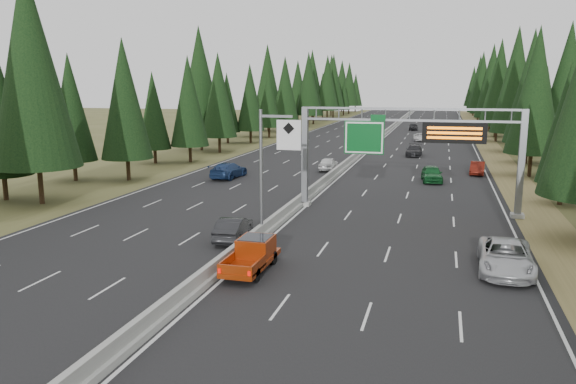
# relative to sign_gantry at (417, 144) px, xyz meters

# --- Properties ---
(road) EXTENTS (32.00, 260.00, 0.08)m
(road) POSITION_rel_sign_gantry_xyz_m (-8.92, 45.12, -5.23)
(road) COLOR black
(road) RESTS_ON ground
(shoulder_right) EXTENTS (3.60, 260.00, 0.06)m
(shoulder_right) POSITION_rel_sign_gantry_xyz_m (8.88, 45.12, -5.24)
(shoulder_right) COLOR olive
(shoulder_right) RESTS_ON ground
(shoulder_left) EXTENTS (3.60, 260.00, 0.06)m
(shoulder_left) POSITION_rel_sign_gantry_xyz_m (-26.72, 45.12, -5.24)
(shoulder_left) COLOR #494C23
(shoulder_left) RESTS_ON ground
(median_barrier) EXTENTS (0.70, 260.00, 0.85)m
(median_barrier) POSITION_rel_sign_gantry_xyz_m (-8.92, 45.12, -4.85)
(median_barrier) COLOR gray
(median_barrier) RESTS_ON road
(sign_gantry) EXTENTS (16.75, 0.98, 7.80)m
(sign_gantry) POSITION_rel_sign_gantry_xyz_m (0.00, 0.00, 0.00)
(sign_gantry) COLOR slate
(sign_gantry) RESTS_ON road
(hov_sign_pole) EXTENTS (2.80, 0.50, 8.00)m
(hov_sign_pole) POSITION_rel_sign_gantry_xyz_m (-8.33, -9.92, -0.54)
(hov_sign_pole) COLOR slate
(hov_sign_pole) RESTS_ON road
(tree_row_right) EXTENTS (11.82, 243.00, 18.71)m
(tree_row_right) POSITION_rel_sign_gantry_xyz_m (13.07, 36.58, 4.15)
(tree_row_right) COLOR black
(tree_row_right) RESTS_ON ground
(tree_row_left) EXTENTS (12.49, 244.08, 18.96)m
(tree_row_left) POSITION_rel_sign_gantry_xyz_m (-30.85, 38.83, 4.14)
(tree_row_left) COLOR black
(tree_row_left) RESTS_ON ground
(silver_minivan) EXTENTS (2.87, 5.83, 1.59)m
(silver_minivan) POSITION_rel_sign_gantry_xyz_m (5.20, -12.85, -4.39)
(silver_minivan) COLOR #B0B1B5
(silver_minivan) RESTS_ON road
(red_pickup) EXTENTS (1.77, 4.94, 1.61)m
(red_pickup) POSITION_rel_sign_gantry_xyz_m (-7.42, -15.84, -4.30)
(red_pickup) COLOR black
(red_pickup) RESTS_ON road
(car_ahead_green) EXTENTS (2.35, 4.86, 1.60)m
(car_ahead_green) POSITION_rel_sign_gantry_xyz_m (0.96, 14.34, -4.39)
(car_ahead_green) COLOR #125223
(car_ahead_green) RESTS_ON road
(car_ahead_dkred) EXTENTS (1.81, 4.25, 1.36)m
(car_ahead_dkred) POSITION_rel_sign_gantry_xyz_m (5.58, 20.32, -4.51)
(car_ahead_dkred) COLOR #5D160D
(car_ahead_dkred) RESTS_ON road
(car_ahead_dkgrey) EXTENTS (2.09, 5.02, 1.45)m
(car_ahead_dkgrey) POSITION_rel_sign_gantry_xyz_m (-1.80, 34.88, -4.46)
(car_ahead_dkgrey) COLOR black
(car_ahead_dkgrey) RESTS_ON road
(car_ahead_white) EXTENTS (2.57, 4.88, 1.31)m
(car_ahead_white) POSITION_rel_sign_gantry_xyz_m (-1.87, 56.25, -4.53)
(car_ahead_white) COLOR silver
(car_ahead_white) RESTS_ON road
(car_ahead_far) EXTENTS (1.96, 4.52, 1.52)m
(car_ahead_far) POSITION_rel_sign_gantry_xyz_m (-4.21, 79.66, -4.43)
(car_ahead_far) COLOR black
(car_ahead_far) RESTS_ON road
(car_onc_near) EXTENTS (1.95, 4.48, 1.43)m
(car_onc_near) POSITION_rel_sign_gantry_xyz_m (-10.45, -10.87, -4.47)
(car_onc_near) COLOR black
(car_onc_near) RESTS_ON road
(car_onc_blue) EXTENTS (2.63, 5.70, 1.61)m
(car_onc_blue) POSITION_rel_sign_gantry_xyz_m (-19.34, 11.12, -4.38)
(car_onc_blue) COLOR navy
(car_onc_blue) RESTS_ON road
(car_onc_white) EXTENTS (1.84, 4.39, 1.48)m
(car_onc_white) POSITION_rel_sign_gantry_xyz_m (-10.42, 19.00, -4.45)
(car_onc_white) COLOR silver
(car_onc_white) RESTS_ON road
(car_onc_far) EXTENTS (2.75, 5.09, 1.36)m
(car_onc_far) POSITION_rel_sign_gantry_xyz_m (-22.19, 52.68, -4.51)
(car_onc_far) COLOR black
(car_onc_far) RESTS_ON road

